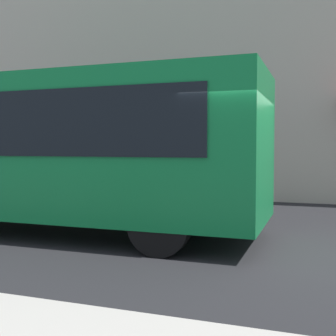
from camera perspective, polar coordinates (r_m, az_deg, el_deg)
name	(u,v)px	position (r m, az deg, el deg)	size (l,w,h in m)	color
ground_plane	(271,250)	(7.40, 13.51, -10.60)	(60.00, 60.00, 0.00)	#232326
building_facade_far	(297,7)	(14.62, 16.80, 19.75)	(28.00, 1.55, 12.00)	beige
red_bus	(38,148)	(9.04, -16.87, 2.56)	(9.05, 2.54, 3.08)	#0F7238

